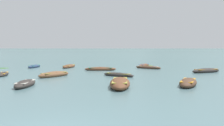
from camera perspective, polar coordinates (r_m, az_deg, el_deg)
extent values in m
plane|color=slate|center=(1506.70, 2.48, 3.55)|extent=(6000.00, 6000.00, 0.00)
cone|color=#4C5B56|center=(1958.13, -18.76, 8.40)|extent=(1063.96, 1063.96, 342.33)
cone|color=#4C5B56|center=(1974.57, -1.25, 10.79)|extent=(1819.52, 1819.52, 495.82)
cone|color=#4C5B56|center=(1885.20, 13.83, 10.57)|extent=(1496.93, 1496.93, 465.81)
ellipsoid|color=#2D2826|center=(23.52, 1.53, -2.84)|extent=(3.38, 2.50, 0.45)
cube|color=olive|center=(23.50, 1.53, -2.52)|extent=(2.44, 1.80, 0.05)
cube|color=#2D2826|center=(23.50, 1.53, -2.40)|extent=(0.37, 0.55, 0.04)
ellipsoid|color=brown|center=(29.65, -2.79, -1.45)|extent=(3.97, 1.32, 0.53)
cube|color=#197A56|center=(29.63, -2.79, -1.14)|extent=(2.86, 0.95, 0.05)
cube|color=brown|center=(29.63, -2.79, -1.05)|extent=(0.13, 0.72, 0.04)
ellipsoid|color=brown|center=(17.33, 1.90, -4.87)|extent=(1.51, 4.59, 0.76)
cube|color=olive|center=(17.30, 1.90, -4.13)|extent=(1.08, 3.31, 0.05)
cube|color=brown|center=(17.29, 1.90, -3.96)|extent=(0.99, 0.09, 0.04)
ellipsoid|color=#4C3323|center=(32.54, 8.61, -1.05)|extent=(3.64, 2.99, 0.50)
cube|color=#B7B2A3|center=(32.53, 8.61, -0.79)|extent=(2.62, 2.15, 0.05)
cube|color=#4C3323|center=(32.52, 8.61, -0.70)|extent=(0.46, 0.60, 0.04)
ellipsoid|color=brown|center=(34.46, -10.21, -0.78)|extent=(1.64, 4.09, 0.54)
cube|color=olive|center=(34.45, -10.21, -0.51)|extent=(1.18, 2.95, 0.05)
cube|color=brown|center=(34.45, -10.21, -0.43)|extent=(0.78, 0.18, 0.04)
ellipsoid|color=navy|center=(35.69, -18.05, -0.78)|extent=(1.16, 3.42, 0.48)
cube|color=#197A56|center=(35.68, -18.05, -0.55)|extent=(0.83, 2.46, 0.05)
cube|color=navy|center=(35.67, -18.06, -0.47)|extent=(0.63, 0.12, 0.04)
ellipsoid|color=#2D2826|center=(26.52, -24.59, -2.45)|extent=(1.73, 3.18, 0.43)
cube|color=orange|center=(26.50, -24.60, -2.18)|extent=(1.25, 2.29, 0.05)
cube|color=#2D2826|center=(26.50, -24.60, -2.07)|extent=(0.64, 0.25, 0.04)
ellipsoid|color=#2D2826|center=(29.15, 21.51, -1.75)|extent=(4.05, 2.87, 0.60)
cube|color=orange|center=(29.13, 21.52, -1.39)|extent=(2.92, 2.07, 0.05)
cube|color=#2D2826|center=(29.13, 21.52, -1.30)|extent=(0.42, 0.69, 0.04)
ellipsoid|color=brown|center=(23.93, -13.64, -2.70)|extent=(2.95, 3.69, 0.63)
cube|color=olive|center=(23.91, -13.65, -2.25)|extent=(2.13, 2.66, 0.05)
cube|color=brown|center=(23.91, -13.65, -2.14)|extent=(0.70, 0.49, 0.04)
ellipsoid|color=#4C3323|center=(18.66, 17.69, -4.53)|extent=(2.45, 3.86, 0.66)
cube|color=orange|center=(18.64, 17.70, -3.93)|extent=(1.77, 2.78, 0.05)
cube|color=#4C3323|center=(18.63, 17.70, -3.78)|extent=(0.79, 0.37, 0.04)
ellipsoid|color=#2D2826|center=(18.51, -20.00, -4.72)|extent=(1.18, 3.30, 0.57)
cube|color=#B7B2A3|center=(18.48, -20.01, -4.19)|extent=(0.85, 2.38, 0.05)
cube|color=#2D2826|center=(18.48, -20.01, -4.04)|extent=(0.71, 0.11, 0.04)
ellipsoid|color=brown|center=(36.60, 7.61, -0.54)|extent=(2.42, 3.45, 0.46)
cube|color=#28519E|center=(36.60, 7.61, -0.32)|extent=(1.75, 2.49, 0.05)
cube|color=brown|center=(36.59, 7.61, -0.24)|extent=(0.54, 0.35, 0.04)
ellipsoid|color=#38662D|center=(35.91, -24.62, -1.14)|extent=(1.65, 1.26, 0.14)
ellipsoid|color=#477033|center=(37.34, 8.80, -0.68)|extent=(1.25, 2.57, 0.14)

